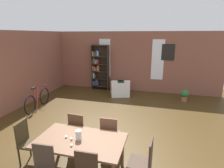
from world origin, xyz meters
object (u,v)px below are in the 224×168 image
(bookshelf_tall, at_px, (99,67))
(potted_plant_by_shelf, at_px, (184,95))
(dining_chair_head_right, at_px, (144,161))
(vase_on_table, at_px, (78,135))
(bicycle_second, at_px, (38,100))
(dining_chair_far_right, at_px, (110,134))
(dining_table, at_px, (80,143))
(dining_chair_far_left, at_px, (78,130))
(armchair_white, at_px, (120,89))
(dining_chair_head_left, at_px, (28,141))

(bookshelf_tall, relative_size, potted_plant_by_shelf, 4.40)
(potted_plant_by_shelf, bearing_deg, dining_chair_head_right, -103.85)
(vase_on_table, relative_size, bicycle_second, 0.11)
(dining_chair_far_right, height_order, bicycle_second, dining_chair_far_right)
(bookshelf_tall, bearing_deg, dining_chair_far_right, -68.54)
(dining_table, relative_size, bicycle_second, 1.02)
(dining_chair_far_left, height_order, potted_plant_by_shelf, dining_chair_far_left)
(dining_table, height_order, dining_chair_head_right, dining_chair_head_right)
(vase_on_table, distance_m, armchair_white, 4.95)
(dining_chair_head_left, xyz_separation_m, dining_chair_head_right, (2.44, -0.00, 0.00))
(vase_on_table, bearing_deg, bicycle_second, 137.94)
(dining_chair_head_right, distance_m, armchair_white, 5.16)
(dining_table, distance_m, potted_plant_by_shelf, 5.46)
(dining_chair_far_right, bearing_deg, potted_plant_by_shelf, 63.90)
(dining_table, distance_m, armchair_white, 4.94)
(dining_table, xyz_separation_m, dining_chair_head_right, (1.22, -0.01, -0.14))
(dining_chair_head_left, bearing_deg, bicycle_second, 123.34)
(dining_chair_far_right, relative_size, bookshelf_tall, 0.43)
(vase_on_table, height_order, dining_chair_head_right, dining_chair_head_right)
(dining_chair_far_right, xyz_separation_m, bookshelf_tall, (-1.93, 4.92, 0.61))
(dining_chair_head_right, height_order, bookshelf_tall, bookshelf_tall)
(vase_on_table, height_order, dining_chair_head_left, dining_chair_head_left)
(bookshelf_tall, xyz_separation_m, potted_plant_by_shelf, (3.97, -0.75, -0.84))
(bicycle_second, bearing_deg, bookshelf_tall, 64.81)
(dining_chair_far_left, distance_m, armchair_white, 4.21)
(dining_chair_far_right, distance_m, bicycle_second, 3.86)
(dining_chair_head_right, bearing_deg, dining_chair_head_left, 179.99)
(dining_chair_far_right, distance_m, potted_plant_by_shelf, 4.64)
(armchair_white, height_order, bicycle_second, bicycle_second)
(dining_table, distance_m, dining_chair_far_left, 0.82)
(dining_chair_far_left, bearing_deg, potted_plant_by_shelf, 55.99)
(vase_on_table, relative_size, dining_chair_head_right, 0.20)
(armchair_white, height_order, potted_plant_by_shelf, armchair_white)
(dining_table, height_order, potted_plant_by_shelf, dining_table)
(dining_chair_head_left, xyz_separation_m, bookshelf_tall, (-0.33, 5.63, 0.61))
(armchair_white, bearing_deg, dining_table, -86.25)
(armchair_white, xyz_separation_m, potted_plant_by_shelf, (2.74, -0.04, 0.01))
(dining_chair_far_right, bearing_deg, bookshelf_tall, 111.46)
(dining_table, height_order, bookshelf_tall, bookshelf_tall)
(dining_chair_far_right, bearing_deg, dining_chair_head_left, -155.93)
(dining_chair_far_left, xyz_separation_m, potted_plant_by_shelf, (2.81, 4.16, -0.23))
(dining_chair_far_right, bearing_deg, vase_on_table, -120.56)
(dining_chair_far_right, bearing_deg, bicycle_second, 150.08)
(dining_chair_far_right, distance_m, dining_chair_head_right, 1.10)
(bicycle_second, bearing_deg, potted_plant_by_shelf, 22.60)
(dining_chair_far_right, height_order, dining_chair_head_left, same)
(dining_table, relative_size, dining_chair_head_right, 1.78)
(dining_table, xyz_separation_m, bookshelf_tall, (-1.55, 5.63, 0.47))
(bookshelf_tall, bearing_deg, bicycle_second, -115.19)
(bicycle_second, bearing_deg, dining_chair_head_right, -32.29)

